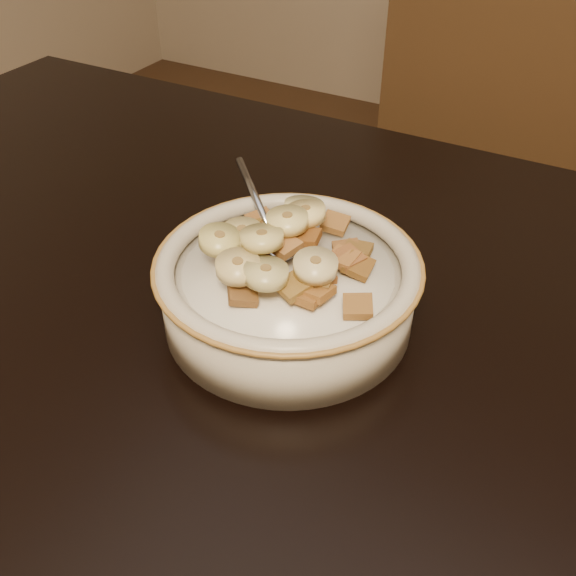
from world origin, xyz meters
The scene contains 37 objects.
table centered at (0.00, 0.00, 0.73)m, with size 1.40×0.90×0.04m, color black.
chair centered at (-0.07, 0.64, 0.51)m, with size 0.45×0.45×1.03m, color #3C2715.
cereal_bowl centered at (-0.08, 0.09, 0.77)m, with size 0.19×0.19×0.05m, color beige.
milk centered at (-0.08, 0.09, 0.80)m, with size 0.16×0.16×0.00m, color silver.
spoon centered at (-0.10, 0.11, 0.80)m, with size 0.03×0.05×0.01m, color #9099AB.
cereal_square_0 centered at (-0.13, 0.08, 0.81)m, with size 0.02×0.02×0.01m, color brown.
cereal_square_1 centered at (-0.13, 0.11, 0.80)m, with size 0.02×0.02×0.01m, color olive.
cereal_square_2 centered at (-0.05, 0.06, 0.81)m, with size 0.02×0.02×0.01m, color brown.
cereal_square_3 centered at (-0.04, 0.11, 0.81)m, with size 0.02×0.02×0.01m, color #9B582C.
cereal_square_4 centered at (-0.04, 0.06, 0.81)m, with size 0.02×0.02×0.01m, color #915A28.
cereal_square_5 centered at (-0.07, 0.15, 0.80)m, with size 0.02×0.02×0.01m, color olive.
cereal_square_6 centered at (-0.09, 0.06, 0.81)m, with size 0.02×0.02×0.01m, color #9C6434.
cereal_square_7 centered at (-0.05, 0.08, 0.81)m, with size 0.02×0.02×0.01m, color brown.
cereal_square_8 centered at (-0.03, 0.11, 0.81)m, with size 0.02×0.02×0.01m, color brown.
cereal_square_9 centered at (-0.01, 0.07, 0.80)m, with size 0.02×0.02×0.01m, color olive.
cereal_square_10 centered at (-0.13, 0.13, 0.80)m, with size 0.02×0.02×0.01m, color brown.
cereal_square_11 centered at (-0.04, 0.11, 0.81)m, with size 0.02×0.02×0.01m, color brown.
cereal_square_12 centered at (-0.10, 0.14, 0.80)m, with size 0.02×0.02×0.01m, color #9A5C34.
cereal_square_13 centered at (-0.04, 0.12, 0.81)m, with size 0.02×0.02×0.01m, color brown.
cereal_square_14 centered at (-0.08, 0.08, 0.82)m, with size 0.02×0.02×0.01m, color olive.
cereal_square_15 centered at (-0.06, 0.06, 0.81)m, with size 0.02×0.02×0.01m, color olive.
cereal_square_16 centered at (-0.07, 0.10, 0.82)m, with size 0.02×0.02×0.01m, color brown.
cereal_square_17 centered at (-0.05, 0.12, 0.80)m, with size 0.02×0.02×0.01m, color brown.
cereal_square_18 centered at (-0.09, 0.13, 0.81)m, with size 0.02×0.02×0.01m, color #93591C.
cereal_square_19 centered at (-0.05, 0.07, 0.81)m, with size 0.02×0.02×0.01m, color brown.
cereal_square_20 centered at (-0.08, 0.11, 0.82)m, with size 0.02×0.02×0.01m, color brown.
cereal_square_21 centered at (-0.09, 0.04, 0.80)m, with size 0.02×0.02×0.01m, color brown.
cereal_square_22 centered at (-0.11, 0.07, 0.81)m, with size 0.02×0.02×0.01m, color brown.
banana_slice_0 centered at (-0.05, 0.07, 0.82)m, with size 0.03×0.03×0.01m, color #F7E9A7.
banana_slice_1 centered at (-0.09, 0.07, 0.83)m, with size 0.03×0.03×0.01m, color #E2D984.
banana_slice_2 centered at (-0.12, 0.07, 0.82)m, with size 0.03×0.03×0.01m, color #D6C673.
banana_slice_3 centered at (-0.08, 0.05, 0.82)m, with size 0.03×0.03×0.01m, color #CFBE78.
banana_slice_4 centered at (-0.10, 0.05, 0.82)m, with size 0.03×0.03×0.01m, color tan.
banana_slice_5 centered at (-0.09, 0.14, 0.82)m, with size 0.03×0.03×0.01m, color #EADD8C.
banana_slice_6 centered at (-0.12, 0.08, 0.82)m, with size 0.03×0.03×0.01m, color beige.
banana_slice_7 centered at (-0.09, 0.10, 0.83)m, with size 0.03×0.03×0.01m, color #FFF59C.
banana_slice_8 centered at (-0.08, 0.12, 0.83)m, with size 0.03×0.03×0.01m, color #F8DB86.
Camera 1 is at (0.11, -0.25, 1.08)m, focal length 40.00 mm.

